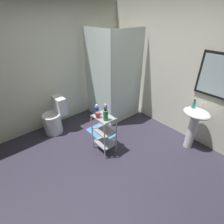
% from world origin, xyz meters
% --- Properties ---
extents(ground_plane, '(4.20, 4.20, 0.02)m').
position_xyz_m(ground_plane, '(0.00, 0.00, -0.01)').
color(ground_plane, '#302C3C').
extents(wall_back, '(4.20, 0.14, 2.50)m').
position_xyz_m(wall_back, '(0.01, 1.85, 1.25)').
color(wall_back, silver).
rests_on(wall_back, ground_plane).
extents(wall_left, '(0.10, 4.20, 2.50)m').
position_xyz_m(wall_left, '(-1.85, 0.00, 1.25)').
color(wall_left, silver).
rests_on(wall_left, ground_plane).
extents(shower_stall, '(0.92, 0.92, 2.00)m').
position_xyz_m(shower_stall, '(-1.19, 1.18, 0.46)').
color(shower_stall, white).
rests_on(shower_stall, ground_plane).
extents(pedestal_sink, '(0.46, 0.37, 0.81)m').
position_xyz_m(pedestal_sink, '(0.63, 1.52, 0.58)').
color(pedestal_sink, white).
rests_on(pedestal_sink, ground_plane).
extents(sink_faucet, '(0.03, 0.03, 0.10)m').
position_xyz_m(sink_faucet, '(0.63, 1.64, 0.86)').
color(sink_faucet, silver).
rests_on(sink_faucet, pedestal_sink).
extents(toilet, '(0.37, 0.49, 0.76)m').
position_xyz_m(toilet, '(-1.48, -0.19, 0.31)').
color(toilet, white).
rests_on(toilet, ground_plane).
extents(storage_cart, '(0.38, 0.28, 0.74)m').
position_xyz_m(storage_cart, '(-0.33, 0.23, 0.44)').
color(storage_cart, silver).
rests_on(storage_cart, ground_plane).
extents(hand_soap_bottle, '(0.05, 0.05, 0.16)m').
position_xyz_m(hand_soap_bottle, '(0.54, 1.53, 0.88)').
color(hand_soap_bottle, '#2DBC99').
rests_on(hand_soap_bottle, pedestal_sink).
extents(conditioner_bottle_purple, '(0.06, 0.06, 0.18)m').
position_xyz_m(conditioner_bottle_purple, '(-0.39, 0.32, 0.82)').
color(conditioner_bottle_purple, '#7F4DA0').
rests_on(conditioner_bottle_purple, storage_cart).
extents(body_wash_bottle_green, '(0.08, 0.08, 0.21)m').
position_xyz_m(body_wash_bottle_green, '(-0.23, 0.20, 0.83)').
color(body_wash_bottle_green, green).
rests_on(body_wash_bottle_green, storage_cart).
extents(shampoo_bottle_blue, '(0.07, 0.07, 0.19)m').
position_xyz_m(shampoo_bottle_blue, '(-0.46, 0.19, 0.82)').
color(shampoo_bottle_blue, '#2F50B4').
rests_on(shampoo_bottle_blue, storage_cart).
extents(rinse_cup, '(0.07, 0.07, 0.10)m').
position_xyz_m(rinse_cup, '(-0.37, 0.15, 0.79)').
color(rinse_cup, '#B24742').
rests_on(rinse_cup, storage_cart).
extents(bath_mat, '(0.60, 0.40, 0.02)m').
position_xyz_m(bath_mat, '(-0.79, 0.49, 0.01)').
color(bath_mat, teal).
rests_on(bath_mat, ground_plane).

